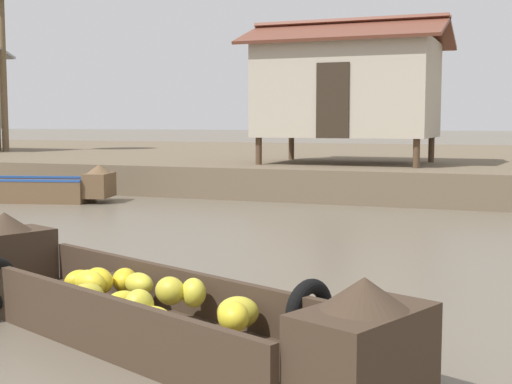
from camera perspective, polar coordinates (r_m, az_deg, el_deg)
The scene contains 5 objects.
ground_plane at distance 11.34m, azimuth 2.65°, elevation -3.65°, with size 300.00×300.00×0.00m, color #665B4C.
riverbank_strip at distance 25.47m, azimuth 13.17°, elevation 2.21°, with size 160.00×20.00×0.76m, color brown.
banana_boat at distance 6.18m, azimuth -9.46°, elevation -8.70°, with size 5.16×2.83×0.87m.
cargo_boat_upstream at distance 17.33m, azimuth -18.57°, elevation 0.31°, with size 4.49×2.04×0.87m.
stilt_house_mid_right at distance 18.67m, azimuth 7.40°, elevation 8.34°, with size 5.05×3.52×3.70m.
Camera 1 is at (3.56, -0.61, 1.82)m, focal length 49.85 mm.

